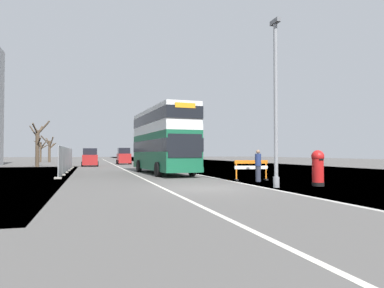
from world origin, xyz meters
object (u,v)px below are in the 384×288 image
double_decker_bus (163,140)px  roadworks_barrier (251,167)px  lamppost_foreground (276,108)px  car_oncoming_near (90,158)px  red_pillar_postbox (318,166)px  car_receding_mid (124,157)px  pedestrian_at_kerb (258,166)px

double_decker_bus → roadworks_barrier: bearing=-65.1°
lamppost_foreground → car_oncoming_near: bearing=105.3°
red_pillar_postbox → roadworks_barrier: size_ratio=0.88×
double_decker_bus → red_pillar_postbox: 13.32m
car_receding_mid → pedestrian_at_kerb: 34.20m
double_decker_bus → pedestrian_at_kerb: double_decker_bus is taller
double_decker_bus → car_receding_mid: 24.95m
double_decker_bus → car_oncoming_near: size_ratio=2.84×
car_oncoming_near → car_receding_mid: 8.42m
car_receding_mid → pedestrian_at_kerb: bearing=-82.8°
roadworks_barrier → car_oncoming_near: car_oncoming_near is taller
red_pillar_postbox → car_receding_mid: 37.51m
red_pillar_postbox → car_oncoming_near: size_ratio=0.45×
red_pillar_postbox → lamppost_foreground: bearing=-177.6°
lamppost_foreground → red_pillar_postbox: bearing=2.4°
car_oncoming_near → pedestrian_at_kerb: (8.97, -26.95, -0.12)m
roadworks_barrier → pedestrian_at_kerb: (-0.11, -1.09, 0.13)m
roadworks_barrier → car_receding_mid: size_ratio=0.50×
red_pillar_postbox → car_oncoming_near: car_oncoming_near is taller
lamppost_foreground → roadworks_barrier: (0.81, 4.30, -2.93)m
lamppost_foreground → car_receding_mid: lamppost_foreground is taller
red_pillar_postbox → car_oncoming_near: 31.87m
double_decker_bus → lamppost_foreground: size_ratio=1.41×
red_pillar_postbox → pedestrian_at_kerb: 3.50m
double_decker_bus → roadworks_barrier: size_ratio=5.61×
red_pillar_postbox → roadworks_barrier: (-1.50, 4.20, -0.19)m
lamppost_foreground → car_receding_mid: bearing=95.5°
lamppost_foreground → car_oncoming_near: size_ratio=2.02×
lamppost_foreground → car_oncoming_near: 31.38m
roadworks_barrier → car_receding_mid: (-4.38, 32.84, 0.33)m
lamppost_foreground → roadworks_barrier: bearing=79.4°
double_decker_bus → lamppost_foreground: 12.62m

